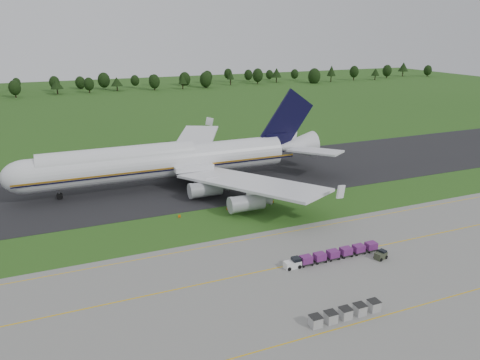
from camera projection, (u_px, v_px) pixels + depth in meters
name	position (u px, v px, depth m)	size (l,w,h in m)	color
ground	(243.00, 218.00, 98.69)	(600.00, 600.00, 0.00)	#254F17
apron	(334.00, 300.00, 68.91)	(300.00, 52.00, 0.06)	slate
taxiway	(201.00, 180.00, 123.19)	(300.00, 40.00, 0.08)	black
apron_markings	(309.00, 278.00, 75.04)	(300.00, 30.20, 0.01)	gold
tree_line	(124.00, 81.00, 293.10)	(522.98, 23.19, 11.92)	black
aircraft	(169.00, 160.00, 117.49)	(80.82, 79.45, 22.88)	silver
baggage_train	(331.00, 255.00, 80.81)	(18.54, 1.68, 1.62)	white
utility_cart	(381.00, 256.00, 81.12)	(2.45, 1.86, 1.19)	#323827
uld_row	(345.00, 313.00, 64.45)	(11.17, 1.57, 1.55)	#9E9E9E
edge_markers	(228.00, 209.00, 103.08)	(22.56, 0.30, 0.60)	#DD5707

